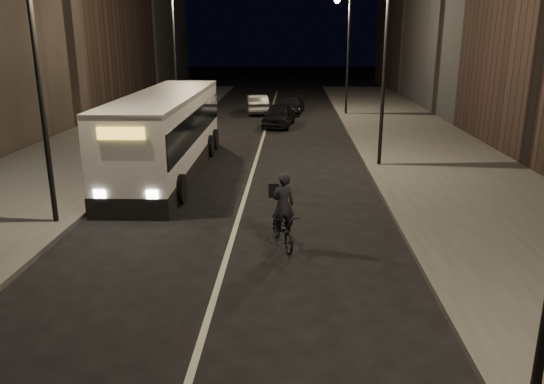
# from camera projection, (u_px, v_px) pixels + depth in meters

# --- Properties ---
(ground) EXTENTS (180.00, 180.00, 0.00)m
(ground) POSITION_uv_depth(u_px,v_px,m) (217.00, 288.00, 12.48)
(ground) COLOR black
(ground) RESTS_ON ground
(sidewalk_right) EXTENTS (7.00, 70.00, 0.16)m
(sidewalk_right) POSITION_uv_depth(u_px,v_px,m) (433.00, 157.00, 25.54)
(sidewalk_right) COLOR #3D3D3A
(sidewalk_right) RESTS_ON ground
(sidewalk_left) EXTENTS (7.00, 70.00, 0.16)m
(sidewalk_left) POSITION_uv_depth(u_px,v_px,m) (86.00, 153.00, 26.20)
(sidewalk_left) COLOR #3D3D3A
(sidewalk_left) RESTS_ON ground
(streetlight_right_mid) EXTENTS (1.20, 0.44, 8.12)m
(streetlight_right_mid) POSITION_uv_depth(u_px,v_px,m) (380.00, 44.00, 22.24)
(streetlight_right_mid) COLOR black
(streetlight_right_mid) RESTS_ON sidewalk_right
(streetlight_right_far) EXTENTS (1.20, 0.44, 8.12)m
(streetlight_right_far) POSITION_uv_depth(u_px,v_px,m) (345.00, 40.00, 37.57)
(streetlight_right_far) COLOR black
(streetlight_right_far) RESTS_ON sidewalk_right
(streetlight_left_near) EXTENTS (1.20, 0.44, 8.12)m
(streetlight_left_near) POSITION_uv_depth(u_px,v_px,m) (44.00, 48.00, 14.99)
(streetlight_left_near) COLOR black
(streetlight_left_near) RESTS_ON sidewalk_left
(streetlight_left_far) EXTENTS (1.20, 0.44, 8.12)m
(streetlight_left_far) POSITION_uv_depth(u_px,v_px,m) (178.00, 41.00, 32.23)
(streetlight_left_far) COLOR black
(streetlight_left_far) RESTS_ON sidewalk_left
(city_bus) EXTENTS (3.11, 12.64, 3.39)m
(city_bus) POSITION_uv_depth(u_px,v_px,m) (167.00, 130.00, 22.46)
(city_bus) COLOR silver
(city_bus) RESTS_ON ground
(cyclist_on_bicycle) EXTENTS (1.19, 2.00, 2.18)m
(cyclist_on_bicycle) POSITION_uv_depth(u_px,v_px,m) (283.00, 222.00, 14.71)
(cyclist_on_bicycle) COLOR black
(cyclist_on_bicycle) RESTS_ON ground
(car_near) EXTENTS (2.29, 4.50, 1.47)m
(car_near) POSITION_uv_depth(u_px,v_px,m) (279.00, 115.00, 34.26)
(car_near) COLOR black
(car_near) RESTS_ON ground
(car_mid) EXTENTS (2.02, 4.44, 1.41)m
(car_mid) POSITION_uv_depth(u_px,v_px,m) (257.00, 104.00, 39.93)
(car_mid) COLOR #343537
(car_mid) RESTS_ON ground
(car_far) EXTENTS (2.30, 4.58, 1.28)m
(car_far) POSITION_uv_depth(u_px,v_px,m) (291.00, 105.00, 39.75)
(car_far) COLOR black
(car_far) RESTS_ON ground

